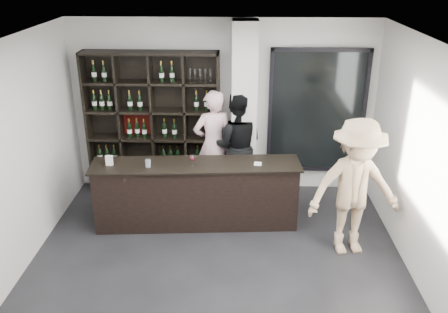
{
  "coord_description": "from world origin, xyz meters",
  "views": [
    {
      "loc": [
        0.26,
        -4.82,
        3.79
      ],
      "look_at": [
        0.07,
        1.1,
        1.26
      ],
      "focal_mm": 38.0,
      "sensor_mm": 36.0,
      "label": 1
    }
  ],
  "objects_px": {
    "tasting_counter": "(197,194)",
    "taster_pink": "(213,145)",
    "customer": "(355,188)",
    "wine_shelf": "(153,124)",
    "taster_black": "(237,145)"
  },
  "relations": [
    {
      "from": "tasting_counter",
      "to": "taster_black",
      "type": "distance_m",
      "value": 1.21
    },
    {
      "from": "customer",
      "to": "tasting_counter",
      "type": "bearing_deg",
      "value": 154.54
    },
    {
      "from": "taster_black",
      "to": "taster_pink",
      "type": "bearing_deg",
      "value": 3.92
    },
    {
      "from": "wine_shelf",
      "to": "taster_pink",
      "type": "bearing_deg",
      "value": -9.37
    },
    {
      "from": "wine_shelf",
      "to": "tasting_counter",
      "type": "xyz_separation_m",
      "value": [
        0.8,
        -1.13,
        -0.7
      ]
    },
    {
      "from": "tasting_counter",
      "to": "taster_black",
      "type": "relative_size",
      "value": 1.67
    },
    {
      "from": "wine_shelf",
      "to": "customer",
      "type": "xyz_separation_m",
      "value": [
        2.95,
        -1.77,
        -0.24
      ]
    },
    {
      "from": "tasting_counter",
      "to": "taster_black",
      "type": "bearing_deg",
      "value": 54.9
    },
    {
      "from": "wine_shelf",
      "to": "customer",
      "type": "relative_size",
      "value": 1.25
    },
    {
      "from": "tasting_counter",
      "to": "taster_pink",
      "type": "height_order",
      "value": "taster_pink"
    },
    {
      "from": "tasting_counter",
      "to": "customer",
      "type": "bearing_deg",
      "value": -20.29
    },
    {
      "from": "tasting_counter",
      "to": "taster_pink",
      "type": "distance_m",
      "value": 1.07
    },
    {
      "from": "wine_shelf",
      "to": "tasting_counter",
      "type": "height_order",
      "value": "wine_shelf"
    },
    {
      "from": "tasting_counter",
      "to": "taster_pink",
      "type": "xyz_separation_m",
      "value": [
        0.2,
        0.97,
        0.41
      ]
    },
    {
      "from": "tasting_counter",
      "to": "customer",
      "type": "xyz_separation_m",
      "value": [
        2.15,
        -0.64,
        0.46
      ]
    }
  ]
}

